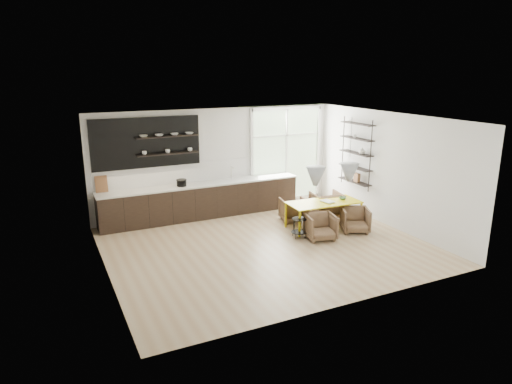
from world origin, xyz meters
name	(u,v)px	position (x,y,z in m)	size (l,w,h in m)	color
room	(267,172)	(0.58, 1.10, 1.46)	(7.02, 6.01, 2.91)	tan
kitchen_run	(199,196)	(-0.69, 2.69, 0.60)	(5.54, 0.69, 2.75)	black
right_shelving	(357,155)	(3.36, 1.17, 1.65)	(0.26, 1.22, 1.90)	black
dining_table	(324,204)	(1.89, 0.51, 0.63)	(1.89, 0.92, 0.67)	yellow
armchair_back_left	(293,210)	(1.47, 1.30, 0.30)	(0.65, 0.67, 0.61)	brown
armchair_back_right	(326,205)	(2.40, 1.12, 0.36)	(0.76, 0.79, 0.72)	brown
armchair_front_left	(321,227)	(1.36, -0.16, 0.31)	(0.66, 0.68, 0.62)	brown
armchair_front_right	(355,220)	(2.42, -0.10, 0.30)	(0.65, 0.67, 0.61)	brown
wire_stool	(299,225)	(0.96, 0.16, 0.30)	(0.37, 0.37, 0.47)	black
table_book	(324,202)	(1.85, 0.45, 0.69)	(0.25, 0.33, 0.03)	white
table_bowl	(342,198)	(2.46, 0.51, 0.70)	(0.19, 0.19, 0.06)	#53855B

